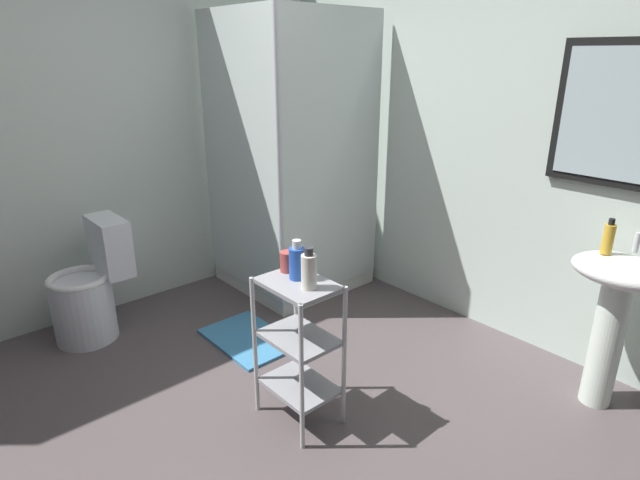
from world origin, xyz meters
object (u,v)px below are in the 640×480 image
object	(u,v)px
shampoo_bottle_blue	(297,262)
shower_stall	(291,230)
hand_soap_bottle	(608,238)
bath_mat	(248,338)
storage_cart	(298,340)
rinse_cup	(288,262)
lotion_bottle_white	(309,271)
pedestal_sink	(615,302)
toilet	(90,291)

from	to	relation	value
shampoo_bottle_blue	shower_stall	bearing A→B (deg)	143.11
hand_soap_bottle	bath_mat	xyz separation A→B (m)	(-1.62, -1.02, -0.88)
storage_cart	rinse_cup	xyz separation A→B (m)	(-0.13, 0.04, 0.35)
bath_mat	lotion_bottle_white	bearing A→B (deg)	-13.88
pedestal_sink	toilet	world-z (taller)	pedestal_sink
lotion_bottle_white	bath_mat	size ratio (longest dim) A/B	0.32
storage_cart	shampoo_bottle_blue	bearing A→B (deg)	142.56
rinse_cup	shampoo_bottle_blue	bearing A→B (deg)	-11.32
storage_cart	rinse_cup	world-z (taller)	rinse_cup
bath_mat	hand_soap_bottle	bearing A→B (deg)	32.11
pedestal_sink	lotion_bottle_white	xyz separation A→B (m)	(-0.85, -1.24, 0.24)
shower_stall	toilet	xyz separation A→B (m)	(-0.26, -1.40, -0.15)
toilet	lotion_bottle_white	xyz separation A→B (m)	(1.56, 0.49, 0.51)
hand_soap_bottle	rinse_cup	distance (m)	1.54
storage_cart	rinse_cup	size ratio (longest dim) A/B	7.50
storage_cart	bath_mat	world-z (taller)	storage_cart
rinse_cup	lotion_bottle_white	bearing A→B (deg)	-12.07
pedestal_sink	shampoo_bottle_blue	distance (m)	1.57
lotion_bottle_white	storage_cart	bearing A→B (deg)	179.66
hand_soap_bottle	bath_mat	world-z (taller)	hand_soap_bottle
shower_stall	shampoo_bottle_blue	distance (m)	1.52
toilet	shower_stall	bearing A→B (deg)	79.44
toilet	rinse_cup	size ratio (longest dim) A/B	7.70
lotion_bottle_white	rinse_cup	bearing A→B (deg)	167.93
shower_stall	pedestal_sink	size ratio (longest dim) A/B	2.47
shower_stall	hand_soap_bottle	xyz separation A→B (m)	(2.06, 0.32, 0.42)
toilet	bath_mat	size ratio (longest dim) A/B	1.27
pedestal_sink	hand_soap_bottle	size ratio (longest dim) A/B	4.58
shower_stall	hand_soap_bottle	size ratio (longest dim) A/B	11.32
pedestal_sink	hand_soap_bottle	bearing A→B (deg)	-175.81
shower_stall	shampoo_bottle_blue	size ratio (longest dim) A/B	10.61
shampoo_bottle_blue	bath_mat	bearing A→B (deg)	165.94
lotion_bottle_white	shower_stall	bearing A→B (deg)	144.85
toilet	storage_cart	world-z (taller)	toilet
shampoo_bottle_blue	bath_mat	xyz separation A→B (m)	(-0.74, 0.19, -0.81)
lotion_bottle_white	bath_mat	xyz separation A→B (m)	(-0.86, 0.21, -0.82)
shower_stall	lotion_bottle_white	distance (m)	1.63
lotion_bottle_white	rinse_cup	distance (m)	0.22
shower_stall	storage_cart	distance (m)	1.52
hand_soap_bottle	lotion_bottle_white	size ratio (longest dim) A/B	0.92
toilet	hand_soap_bottle	xyz separation A→B (m)	(2.32, 1.72, 0.57)
shower_stall	storage_cart	size ratio (longest dim) A/B	2.70
rinse_cup	bath_mat	bearing A→B (deg)	165.54
pedestal_sink	bath_mat	size ratio (longest dim) A/B	1.35
lotion_bottle_white	bath_mat	distance (m)	1.20
toilet	lotion_bottle_white	size ratio (longest dim) A/B	3.97
toilet	pedestal_sink	bearing A→B (deg)	35.60
lotion_bottle_white	bath_mat	world-z (taller)	lotion_bottle_white
hand_soap_bottle	toilet	bearing A→B (deg)	-143.50
toilet	lotion_bottle_white	world-z (taller)	lotion_bottle_white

